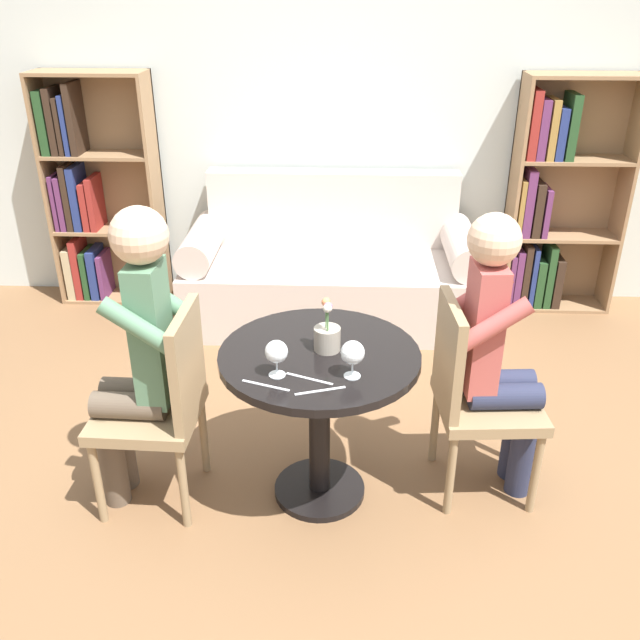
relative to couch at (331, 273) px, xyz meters
name	(u,v)px	position (x,y,z in m)	size (l,w,h in m)	color
ground_plane	(320,491)	(0.00, -1.77, -0.31)	(16.00, 16.00, 0.00)	brown
back_wall	(334,99)	(0.00, 0.42, 1.04)	(5.20, 0.05, 2.70)	silver
round_table	(319,389)	(0.00, -1.77, 0.23)	(0.81, 0.81, 0.71)	black
couch	(331,273)	(0.00, 0.00, 0.00)	(1.87, 0.80, 0.92)	beige
bookshelf_left	(92,195)	(-1.62, 0.26, 0.43)	(0.73, 0.28, 1.54)	#93704C
bookshelf_right	(551,204)	(1.43, 0.26, 0.41)	(0.73, 0.28, 1.54)	#93704C
chair_left	(163,401)	(-0.64, -1.81, 0.18)	(0.43, 0.43, 0.90)	#937A56
chair_right	(473,391)	(0.64, -1.69, 0.18)	(0.45, 0.45, 0.90)	#937A56
person_left	(137,353)	(-0.73, -1.81, 0.41)	(0.43, 0.35, 1.32)	brown
person_right	(498,352)	(0.73, -1.68, 0.37)	(0.43, 0.36, 1.27)	#282D47
wine_glass_left	(276,353)	(-0.15, -1.95, 0.50)	(0.09, 0.09, 0.14)	white
wine_glass_right	(353,354)	(0.13, -1.94, 0.50)	(0.09, 0.09, 0.15)	white
flower_vase	(327,335)	(0.03, -1.74, 0.47)	(0.11, 0.11, 0.23)	#9E9384
knife_left_setting	(309,379)	(-0.03, -1.97, 0.40)	(0.18, 0.08, 0.00)	silver
fork_left_setting	(266,385)	(-0.19, -2.02, 0.40)	(0.18, 0.07, 0.00)	silver
knife_right_setting	(320,391)	(0.02, -2.05, 0.40)	(0.18, 0.07, 0.00)	silver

